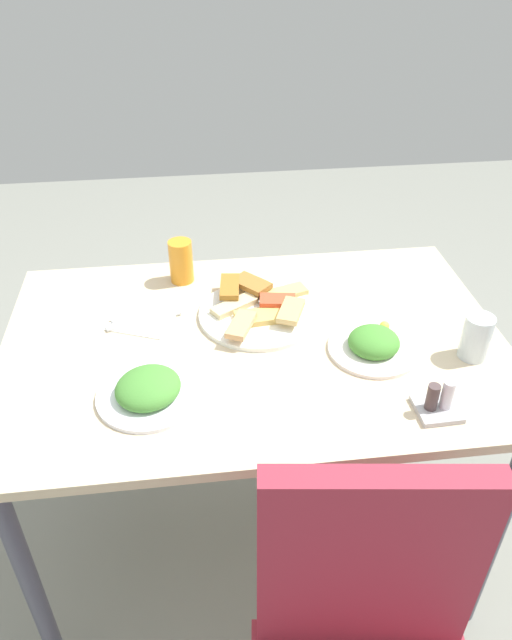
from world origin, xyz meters
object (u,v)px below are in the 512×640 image
at_px(fork, 145,313).
at_px(salad_plate_rice, 148,390).
at_px(soda_can, 181,261).
at_px(condiment_caddy, 438,403).
at_px(pide_platter, 258,310).
at_px(dining_table, 254,366).
at_px(salad_plate_greens, 374,344).
at_px(paper_napkin, 144,318).
at_px(spoon, 144,320).
at_px(drinking_glass, 476,337).

bearing_deg(fork, salad_plate_rice, 73.93).
xyz_separation_m(soda_can, condiment_caddy, (-0.52, 0.60, -0.04)).
relative_size(pide_platter, salad_plate_rice, 1.38).
distance_m(pide_platter, salad_plate_rice, 0.40).
relative_size(salad_plate_rice, fork, 1.30).
xyz_separation_m(dining_table, fork, (0.27, -0.14, 0.09)).
relative_size(salad_plate_greens, soda_can, 1.77).
bearing_deg(salad_plate_greens, pide_platter, -36.07).
distance_m(pide_platter, salad_plate_greens, 0.31).
bearing_deg(salad_plate_greens, paper_napkin, -20.35).
bearing_deg(soda_can, condiment_caddy, 131.08).
xyz_separation_m(soda_can, paper_napkin, (0.10, 0.18, -0.06)).
xyz_separation_m(fork, spoon, (0.00, 0.04, 0.00)).
distance_m(pide_platter, condiment_caddy, 0.52).
height_order(paper_napkin, condiment_caddy, condiment_caddy).
bearing_deg(spoon, paper_napkin, -106.02).
bearing_deg(condiment_caddy, soda_can, -48.92).
bearing_deg(salad_plate_rice, fork, -86.70).
distance_m(pide_platter, fork, 0.30).
relative_size(salad_plate_rice, drinking_glass, 2.06).
bearing_deg(spoon, pide_platter, 163.93).
height_order(dining_table, salad_plate_greens, salad_plate_greens).
distance_m(salad_plate_greens, paper_napkin, 0.59).
bearing_deg(soda_can, spoon, 62.36).
bearing_deg(soda_can, drinking_glass, 147.47).
bearing_deg(soda_can, dining_table, 119.12).
xyz_separation_m(pide_platter, condiment_caddy, (-0.33, 0.40, 0.01)).
xyz_separation_m(salad_plate_rice, spoon, (0.02, -0.28, -0.01)).
bearing_deg(fork, salad_plate_greens, 138.65).
bearing_deg(condiment_caddy, spoon, -32.89).
bearing_deg(pide_platter, condiment_caddy, 129.30).
bearing_deg(paper_napkin, condiment_caddy, 145.96).
relative_size(salad_plate_greens, condiment_caddy, 2.34).
bearing_deg(dining_table, soda_can, -60.88).
relative_size(pide_platter, drinking_glass, 2.83).
relative_size(dining_table, pide_platter, 3.91).
relative_size(salad_plate_greens, paper_napkin, 1.42).
height_order(salad_plate_rice, drinking_glass, drinking_glass).
relative_size(salad_plate_rice, soda_can, 1.88).
height_order(paper_napkin, spoon, spoon).
relative_size(paper_napkin, fork, 0.87).
height_order(pide_platter, drinking_glass, drinking_glass).
bearing_deg(spoon, drinking_glass, 147.18).
relative_size(drinking_glass, paper_napkin, 0.73).
relative_size(dining_table, fork, 7.02).
relative_size(salad_plate_greens, drinking_glass, 1.94).
height_order(salad_plate_greens, drinking_glass, drinking_glass).
distance_m(drinking_glass, condiment_caddy, 0.23).
distance_m(dining_table, salad_plate_rice, 0.33).
bearing_deg(drinking_glass, soda_can, -32.53).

